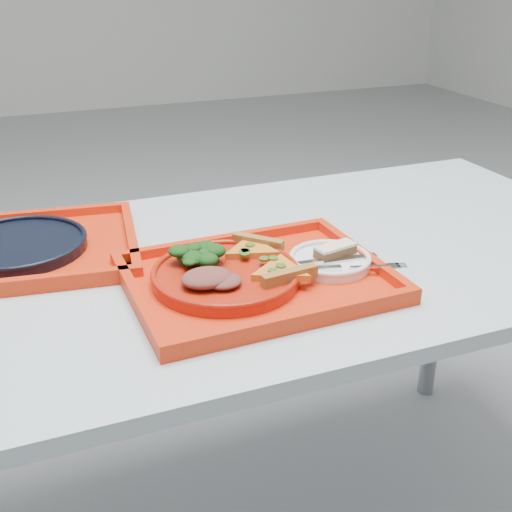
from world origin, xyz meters
The scene contains 13 objects.
table centered at (0.00, 0.00, 0.68)m, with size 1.60×0.80×0.75m.
tray_main centered at (-0.04, -0.12, 0.76)m, with size 0.45×0.35×0.01m, color red.
tray_far centered at (-0.43, 0.17, 0.76)m, with size 0.45×0.35×0.01m, color red.
dinner_plate centered at (-0.10, -0.11, 0.77)m, with size 0.26×0.26×0.02m, color #A91C0B.
side_plate centered at (0.10, -0.12, 0.77)m, with size 0.15×0.15×0.01m, color white.
navy_plate centered at (-0.43, 0.17, 0.77)m, with size 0.26×0.26×0.02m, color black.
pizza_slice_a centered at (-0.01, -0.15, 0.79)m, with size 0.12×0.10×0.02m, color orange, non-canonical shape.
pizza_slice_b centered at (-0.03, -0.05, 0.79)m, with size 0.12×0.10×0.02m, color orange, non-canonical shape.
salad_heap centered at (-0.14, -0.05, 0.80)m, with size 0.10×0.09×0.05m, color black.
meat_portion centered at (-0.14, -0.14, 0.79)m, with size 0.09×0.07×0.03m, color brown.
dessert_bar centered at (0.12, -0.11, 0.79)m, with size 0.08×0.05×0.02m.
knife centered at (0.10, -0.13, 0.78)m, with size 0.18×0.02×0.01m, color silver.
fork centered at (0.11, -0.17, 0.78)m, with size 0.18×0.02×0.01m, color silver.
Camera 1 is at (-0.42, -1.06, 1.28)m, focal length 45.00 mm.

